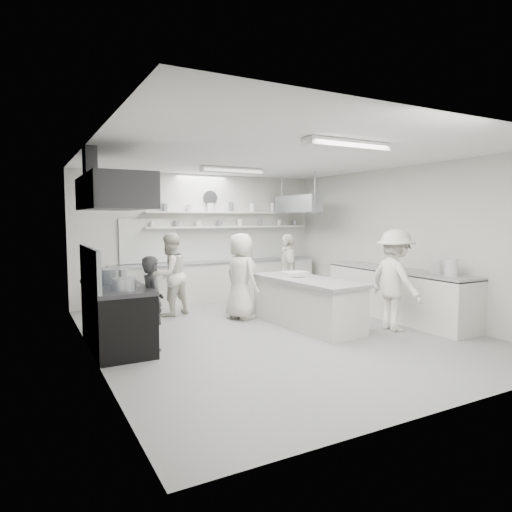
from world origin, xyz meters
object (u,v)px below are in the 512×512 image
cook_stove (152,303)px  cook_back (170,274)px  stove (117,318)px  right_counter (397,295)px  prep_island (307,304)px  back_counter (219,281)px

cook_stove → cook_back: cook_back is taller
stove → cook_back: (1.38, 1.76, 0.38)m
stove → right_counter: size_ratio=0.55×
prep_island → cook_back: size_ratio=1.35×
cook_back → prep_island: bearing=110.0°
stove → cook_stove: 0.64m
right_counter → cook_stove: bearing=177.3°
prep_island → stove: bearing=169.8°
prep_island → cook_stove: size_ratio=1.59×
back_counter → cook_stove: bearing=-127.6°
stove → prep_island: bearing=-5.1°
back_counter → cook_stove: (-2.45, -3.17, 0.25)m
stove → prep_island: (3.30, -0.29, -0.04)m
cook_stove → back_counter: bearing=-38.9°
stove → back_counter: size_ratio=0.36×
right_counter → cook_back: (-3.87, 2.36, 0.36)m
right_counter → stove: bearing=173.5°
back_counter → cook_back: cook_back is taller
cook_stove → prep_island: bearing=-89.6°
prep_island → cook_stove: bearing=176.5°
cook_stove → cook_back: 2.33m
stove → back_counter: (2.90, 2.80, 0.01)m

